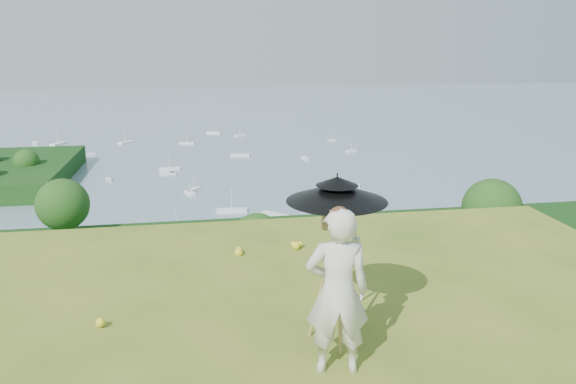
{
  "coord_description": "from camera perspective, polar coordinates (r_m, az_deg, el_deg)",
  "views": [
    {
      "loc": [
        -0.01,
        -3.6,
        3.47
      ],
      "look_at": [
        1.35,
        4.62,
        1.2
      ],
      "focal_mm": 35.0,
      "sensor_mm": 36.0,
      "label": 1
    }
  ],
  "objects": [
    {
      "name": "moored_boats",
      "position": [
        169.2,
        -13.4,
        2.16
      ],
      "size": [
        140.0,
        140.0,
        0.7
      ],
      "primitive_type": null,
      "color": "white",
      "rests_on": "bay_water"
    },
    {
      "name": "sun_umbrella",
      "position": [
        6.29,
        4.98,
        -0.73
      ],
      "size": [
        1.27,
        1.27,
        0.6
      ],
      "primitive_type": null,
      "rotation": [
        0.0,
        0.0,
        -0.12
      ],
      "color": "black",
      "rests_on": "field_easel"
    },
    {
      "name": "bay_water",
      "position": [
        246.47,
        -9.34,
        6.31
      ],
      "size": [
        700.0,
        700.0,
        0.0
      ],
      "primitive_type": "plane",
      "color": "slate",
      "rests_on": "ground"
    },
    {
      "name": "harbor_town",
      "position": [
        85.24,
        -8.73,
        -7.69
      ],
      "size": [
        110.0,
        22.0,
        5.0
      ],
      "primitive_type": null,
      "color": "silver",
      "rests_on": "shoreline_tier"
    },
    {
      "name": "slope_trees",
      "position": [
        42.8,
        -8.6,
        -10.5
      ],
      "size": [
        110.0,
        50.0,
        6.0
      ],
      "primitive_type": null,
      "color": "#1F5018",
      "rests_on": "forest_slope"
    },
    {
      "name": "painter",
      "position": [
        5.98,
        5.04,
        -10.06
      ],
      "size": [
        0.73,
        0.53,
        1.85
      ],
      "primitive_type": "imported",
      "rotation": [
        0.0,
        0.0,
        3.01
      ],
      "color": "white",
      "rests_on": "ground"
    },
    {
      "name": "field_easel",
      "position": [
        6.55,
        4.86,
        -8.13
      ],
      "size": [
        0.72,
        0.72,
        1.76
      ],
      "primitive_type": null,
      "rotation": [
        0.0,
        0.0,
        -0.09
      ],
      "color": "olive",
      "rests_on": "ground"
    },
    {
      "name": "painter_cap",
      "position": [
        5.66,
        5.24,
        -2.07
      ],
      "size": [
        0.23,
        0.27,
        0.1
      ],
      "primitive_type": null,
      "rotation": [
        0.0,
        0.0,
        0.07
      ],
      "color": "#BC676D",
      "rests_on": "painter"
    },
    {
      "name": "shoreline_tier",
      "position": [
        87.96,
        -8.56,
        -11.6
      ],
      "size": [
        170.0,
        28.0,
        8.0
      ],
      "primitive_type": "cube",
      "color": "gray",
      "rests_on": "bay_water"
    }
  ]
}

